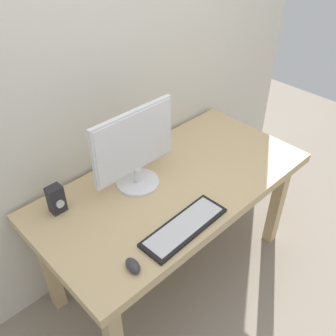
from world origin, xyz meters
TOP-DOWN VIEW (x-y plane):
  - ground_plane at (0.00, 0.00)m, footprint 6.00×6.00m
  - wall_back at (0.00, 0.43)m, footprint 3.13×0.04m
  - desk at (0.00, 0.00)m, footprint 1.55×0.78m
  - monitor at (-0.15, 0.14)m, footprint 0.50×0.23m
  - keyboard_primary at (-0.21, -0.28)m, footprint 0.47×0.17m
  - mouse at (-0.53, -0.29)m, footprint 0.06×0.10m
  - audio_controller at (-0.57, 0.24)m, footprint 0.07×0.07m

SIDE VIEW (x-z plane):
  - ground_plane at x=0.00m, z-range 0.00..0.00m
  - desk at x=0.00m, z-range 0.28..1.03m
  - keyboard_primary at x=-0.21m, z-range 0.75..0.77m
  - mouse at x=-0.53m, z-range 0.75..0.79m
  - audio_controller at x=-0.57m, z-range 0.75..0.90m
  - monitor at x=-0.15m, z-range 0.75..1.19m
  - wall_back at x=0.00m, z-range 0.00..3.00m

